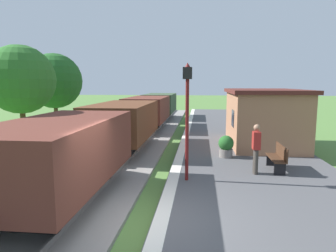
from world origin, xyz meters
TOP-DOWN VIEW (x-y plane):
  - ground_plane at (0.00, 0.00)m, footprint 160.00×160.00m
  - platform_slab at (3.20, 0.00)m, footprint 6.00×60.00m
  - platform_edge_stripe at (0.40, 0.00)m, footprint 0.36×60.00m
  - track_ballast at (-2.40, 0.00)m, footprint 3.80×60.00m
  - rail_near at (-1.68, 0.00)m, footprint 0.07×60.00m
  - rail_far at (-3.12, 0.00)m, footprint 0.07×60.00m
  - freight_train at (-2.40, 10.83)m, footprint 2.50×26.00m
  - station_hut at (4.40, 9.18)m, footprint 3.50×5.80m
  - bench_near_hut at (4.01, 4.36)m, footprint 0.42×1.50m
  - person_waiting at (3.15, 3.85)m, footprint 0.24×0.38m
  - potted_planter at (2.34, 6.13)m, footprint 0.64×0.64m
  - lamp_post_near at (0.84, 2.91)m, footprint 0.28×0.28m
  - tree_trackside_far at (-8.42, 9.05)m, footprint 3.69×3.69m
  - tree_field_left at (-9.18, 14.40)m, footprint 3.91×3.91m

SIDE VIEW (x-z plane):
  - ground_plane at x=0.00m, z-range 0.00..0.00m
  - track_ballast at x=-2.40m, z-range 0.00..0.12m
  - platform_slab at x=3.20m, z-range 0.00..0.25m
  - rail_near at x=-1.68m, z-range 0.12..0.26m
  - rail_far at x=-3.12m, z-range 0.12..0.26m
  - platform_edge_stripe at x=0.40m, z-range 0.25..0.26m
  - bench_near_hut at x=4.01m, z-range 0.27..1.18m
  - potted_planter at x=2.34m, z-range 0.26..1.18m
  - person_waiting at x=3.15m, z-range 0.33..2.04m
  - freight_train at x=-2.40m, z-range 0.34..2.46m
  - station_hut at x=4.40m, z-range 0.26..3.04m
  - lamp_post_near at x=0.84m, z-range 0.95..4.65m
  - tree_field_left at x=-9.18m, z-range 0.76..6.22m
  - tree_trackside_far at x=-8.42m, z-range 0.84..6.21m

